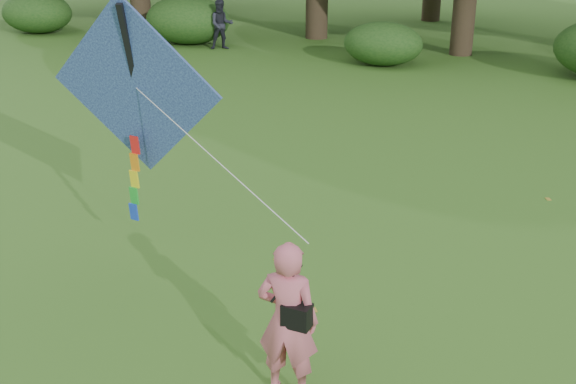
% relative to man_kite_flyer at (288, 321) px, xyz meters
% --- Properties ---
extents(ground, '(100.00, 100.00, 0.00)m').
position_rel_man_kite_flyer_xyz_m(ground, '(-0.40, 0.02, -0.92)').
color(ground, '#265114').
rests_on(ground, ground).
extents(man_kite_flyer, '(0.73, 0.53, 1.84)m').
position_rel_man_kite_flyer_xyz_m(man_kite_flyer, '(0.00, 0.00, 0.00)').
color(man_kite_flyer, '#CC6070').
rests_on(man_kite_flyer, ground).
extents(bystander_left, '(1.11, 1.07, 1.80)m').
position_rel_man_kite_flyer_xyz_m(bystander_left, '(-10.66, 17.35, -0.02)').
color(bystander_left, '#23242F').
rests_on(bystander_left, ground).
extents(crossbody_bag, '(0.43, 0.20, 0.72)m').
position_rel_man_kite_flyer_xyz_m(crossbody_bag, '(0.12, -0.03, 0.12)').
color(crossbody_bag, black).
rests_on(crossbody_bag, ground).
extents(flying_kite, '(4.64, 2.27, 3.28)m').
position_rel_man_kite_flyer_xyz_m(flying_kite, '(-3.08, 1.79, 1.79)').
color(flying_kite, '#24419E').
rests_on(flying_kite, ground).
extents(shrub_band, '(39.15, 3.22, 1.88)m').
position_rel_man_kite_flyer_xyz_m(shrub_band, '(-1.12, 17.63, -0.06)').
color(shrub_band, '#264919').
rests_on(shrub_band, ground).
extents(fallen_leaves, '(10.05, 11.46, 0.01)m').
position_rel_man_kite_flyer_xyz_m(fallen_leaves, '(1.54, 2.23, -0.91)').
color(fallen_leaves, olive).
rests_on(fallen_leaves, ground).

